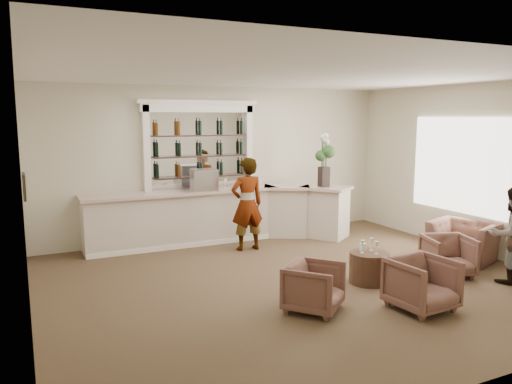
# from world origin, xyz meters

# --- Properties ---
(ground) EXTENTS (8.00, 8.00, 0.00)m
(ground) POSITION_xyz_m (0.00, 0.00, 0.00)
(ground) COLOR brown
(ground) RESTS_ON ground
(room_shell) EXTENTS (8.04, 7.02, 3.32)m
(room_shell) POSITION_xyz_m (0.16, 0.71, 2.34)
(room_shell) COLOR beige
(room_shell) RESTS_ON ground
(bar_counter) EXTENTS (5.72, 1.80, 1.14)m
(bar_counter) POSITION_xyz_m (-0.16, 3.00, 0.57)
(bar_counter) COLOR beige
(bar_counter) RESTS_ON ground
(back_bar_alcove) EXTENTS (2.64, 0.25, 3.00)m
(back_bar_alcove) POSITION_xyz_m (-0.50, 3.41, 2.03)
(back_bar_alcove) COLOR white
(back_bar_alcove) RESTS_ON ground
(cocktail_table) EXTENTS (0.63, 0.63, 0.50)m
(cocktail_table) POSITION_xyz_m (0.97, -0.53, 0.25)
(cocktail_table) COLOR #482C1F
(cocktail_table) RESTS_ON ground
(sommelier) EXTENTS (0.68, 0.45, 1.86)m
(sommelier) POSITION_xyz_m (0.04, 2.16, 0.93)
(sommelier) COLOR gray
(sommelier) RESTS_ON ground
(guest) EXTENTS (0.91, 0.80, 1.57)m
(guest) POSITION_xyz_m (3.03, -1.49, 0.78)
(guest) COLOR gray
(guest) RESTS_ON ground
(armchair_left) EXTENTS (1.03, 1.03, 0.67)m
(armchair_left) POSITION_xyz_m (-0.45, -1.15, 0.34)
(armchair_left) COLOR brown
(armchair_left) RESTS_ON ground
(armchair_center) EXTENTS (0.85, 0.87, 0.74)m
(armchair_center) POSITION_xyz_m (0.92, -1.76, 0.37)
(armchair_center) COLOR brown
(armchair_center) RESTS_ON ground
(armchair_right) EXTENTS (0.93, 0.94, 0.68)m
(armchair_right) POSITION_xyz_m (2.42, -0.79, 0.34)
(armchair_right) COLOR brown
(armchair_right) RESTS_ON ground
(armchair_far) EXTENTS (1.29, 1.37, 0.72)m
(armchair_far) POSITION_xyz_m (3.40, -0.22, 0.36)
(armchair_far) COLOR brown
(armchair_far) RESTS_ON ground
(espresso_machine) EXTENTS (0.54, 0.47, 0.44)m
(espresso_machine) POSITION_xyz_m (-0.58, 2.95, 1.36)
(espresso_machine) COLOR silver
(espresso_machine) RESTS_ON bar_counter
(flower_vase) EXTENTS (0.31, 0.31, 1.16)m
(flower_vase) POSITION_xyz_m (1.98, 2.38, 1.79)
(flower_vase) COLOR black
(flower_vase) RESTS_ON bar_counter
(wine_glass_bar_left) EXTENTS (0.07, 0.07, 0.21)m
(wine_glass_bar_left) POSITION_xyz_m (-0.06, 3.07, 1.25)
(wine_glass_bar_left) COLOR white
(wine_glass_bar_left) RESTS_ON bar_counter
(wine_glass_bar_right) EXTENTS (0.07, 0.07, 0.21)m
(wine_glass_bar_right) POSITION_xyz_m (-0.77, 3.06, 1.25)
(wine_glass_bar_right) COLOR white
(wine_glass_bar_right) RESTS_ON bar_counter
(wine_glass_tbl_a) EXTENTS (0.07, 0.07, 0.21)m
(wine_glass_tbl_a) POSITION_xyz_m (0.85, -0.50, 0.60)
(wine_glass_tbl_a) COLOR white
(wine_glass_tbl_a) RESTS_ON cocktail_table
(wine_glass_tbl_b) EXTENTS (0.07, 0.07, 0.21)m
(wine_glass_tbl_b) POSITION_xyz_m (1.07, -0.45, 0.60)
(wine_glass_tbl_b) COLOR white
(wine_glass_tbl_b) RESTS_ON cocktail_table
(wine_glass_tbl_c) EXTENTS (0.07, 0.07, 0.21)m
(wine_glass_tbl_c) POSITION_xyz_m (1.01, -0.66, 0.60)
(wine_glass_tbl_c) COLOR white
(wine_glass_tbl_c) RESTS_ON cocktail_table
(napkin_holder) EXTENTS (0.08, 0.08, 0.12)m
(napkin_holder) POSITION_xyz_m (0.95, -0.39, 0.56)
(napkin_holder) COLOR white
(napkin_holder) RESTS_ON cocktail_table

